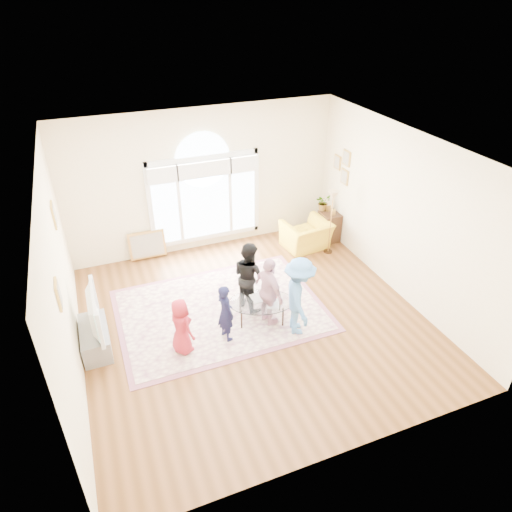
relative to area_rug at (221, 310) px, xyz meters
name	(u,v)px	position (x,y,z in m)	size (l,w,h in m)	color
ground	(254,320)	(0.48, -0.50, -0.01)	(6.00, 6.00, 0.00)	#573415
room_shell	(206,185)	(0.49, 2.34, 1.56)	(6.00, 6.00, 6.00)	#F8EBC3
area_rug	(221,310)	(0.00, 0.00, 0.00)	(3.60, 2.60, 0.02)	beige
rug_border	(221,310)	(0.00, 0.00, 0.00)	(3.80, 2.80, 0.01)	#8E5063
tv_console	(95,338)	(-2.27, -0.20, 0.20)	(0.45, 1.00, 0.42)	gray
television	(89,312)	(-2.27, -0.20, 0.75)	(0.18, 1.18, 0.68)	black
coffee_table	(261,302)	(0.61, -0.54, 0.39)	(1.33, 1.05, 0.54)	silver
armchair	(306,235)	(2.58, 1.54, 0.32)	(1.00, 0.88, 0.65)	gold
side_cabinet	(329,226)	(3.26, 1.69, 0.34)	(0.40, 0.50, 0.70)	black
floor_lamp	(333,201)	(2.97, 1.17, 1.27)	(0.29, 0.29, 1.51)	black
plant_pedestal	(321,223)	(3.18, 1.91, 0.34)	(0.20, 0.20, 0.70)	white
potted_plant	(323,202)	(3.18, 1.91, 0.88)	(0.35, 0.30, 0.39)	#33722D
leaning_picture	(149,258)	(-0.92, 2.40, -0.01)	(0.80, 0.05, 0.62)	tan
child_red	(181,326)	(-0.92, -0.82, 0.52)	(0.50, 0.33, 1.03)	#A7202E
child_navy	(225,312)	(-0.14, -0.77, 0.55)	(0.39, 0.26, 1.08)	#131435
child_black	(249,276)	(0.55, -0.07, 0.69)	(0.66, 0.52, 1.37)	black
child_pink	(269,292)	(0.71, -0.65, 0.67)	(0.78, 0.32, 1.33)	#DA9FB5
child_blue	(299,296)	(1.09, -1.05, 0.74)	(0.95, 0.54, 1.46)	#487EC1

